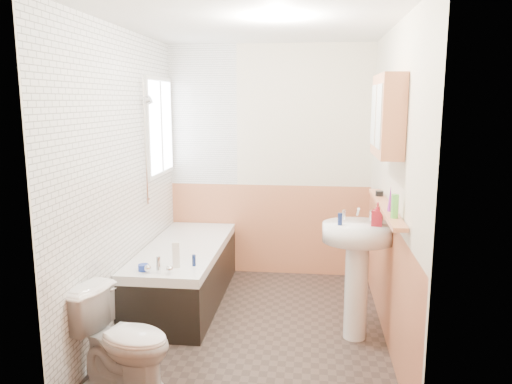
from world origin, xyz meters
TOP-DOWN VIEW (x-y plane):
  - floor at (0.00, 0.00)m, footprint 2.80×2.80m
  - ceiling at (0.00, 0.00)m, footprint 2.80×2.80m
  - wall_back at (0.00, 1.41)m, footprint 2.20×0.02m
  - wall_front at (0.00, -1.41)m, footprint 2.20×0.02m
  - wall_left at (-1.11, 0.00)m, footprint 0.02×2.80m
  - wall_right at (1.11, 0.00)m, footprint 0.02×2.80m
  - wainscot_right at (1.09, 0.00)m, footprint 0.01×2.80m
  - wainscot_front at (0.00, -1.39)m, footprint 2.20×0.01m
  - wainscot_back at (0.00, 1.39)m, footprint 2.20×0.01m
  - tile_cladding_left at (-1.09, 0.00)m, footprint 0.01×2.80m
  - tile_return_back at (-0.73, 1.39)m, footprint 0.75×0.01m
  - window at (-1.06, 0.95)m, footprint 0.03×0.79m
  - bathtub at (-0.73, 0.49)m, footprint 0.70×1.77m
  - shower_riser at (-1.04, 0.43)m, footprint 0.10×0.08m
  - toilet at (-0.76, -1.00)m, footprint 0.77×0.56m
  - sink at (0.84, -0.09)m, footprint 0.56×0.45m
  - pine_shelf at (1.04, -0.10)m, footprint 0.10×1.43m
  - medicine_cabinet at (1.01, -0.17)m, footprint 0.17×0.67m
  - foam_can at (1.04, -0.53)m, footprint 0.05×0.05m
  - green_bottle at (1.04, -0.31)m, footprint 0.05×0.05m
  - black_jar at (1.04, 0.28)m, footprint 0.09×0.09m
  - soap_bottle at (0.98, -0.15)m, footprint 0.12×0.20m
  - clear_bottle at (0.69, -0.16)m, footprint 0.04×0.04m
  - blue_gel at (-0.63, -0.13)m, footprint 0.07×0.05m
  - cream_jar at (-0.87, -0.24)m, footprint 0.10×0.10m
  - orange_bottle at (-0.49, -0.08)m, footprint 0.03×0.03m

SIDE VIEW (x-z plane):
  - floor at x=0.00m, z-range 0.00..0.00m
  - bathtub at x=-0.73m, z-range -0.06..0.64m
  - toilet at x=-0.76m, z-range 0.00..0.68m
  - wainscot_right at x=1.09m, z-range 0.00..1.00m
  - wainscot_front at x=0.00m, z-range 0.00..1.00m
  - wainscot_back at x=0.00m, z-range 0.00..1.00m
  - cream_jar at x=-0.87m, z-range 0.55..0.61m
  - orange_bottle at x=-0.49m, z-range 0.55..0.65m
  - blue_gel at x=-0.63m, z-range 0.55..0.77m
  - sink at x=0.84m, z-range 0.15..1.22m
  - soap_bottle at x=0.98m, z-range 0.96..1.04m
  - clear_bottle at x=0.69m, z-range 0.96..1.06m
  - pine_shelf at x=1.04m, z-range 1.08..1.11m
  - black_jar at x=1.04m, z-range 1.11..1.16m
  - foam_can at x=1.04m, z-range 1.11..1.28m
  - green_bottle at x=1.04m, z-range 1.11..1.30m
  - wall_back at x=0.00m, z-range 0.00..2.50m
  - wall_front at x=0.00m, z-range 0.00..2.50m
  - wall_left at x=-1.11m, z-range 0.00..2.50m
  - wall_right at x=1.11m, z-range 0.00..2.50m
  - tile_cladding_left at x=-1.09m, z-range 0.00..2.50m
  - shower_riser at x=-1.04m, z-range 1.06..2.21m
  - window at x=-1.06m, z-range 1.15..2.15m
  - tile_return_back at x=-0.73m, z-range 1.00..2.50m
  - medicine_cabinet at x=1.01m, z-range 1.50..2.10m
  - ceiling at x=0.00m, z-range 2.50..2.50m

